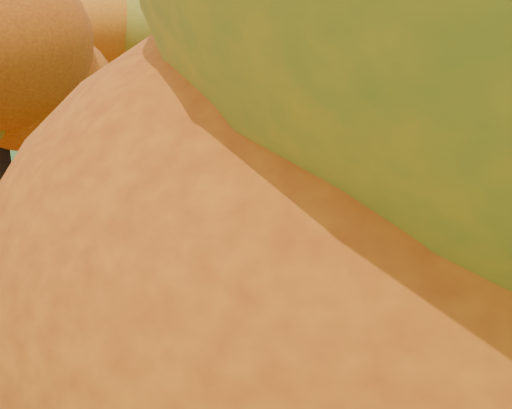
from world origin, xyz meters
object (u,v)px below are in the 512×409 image
at_px(streetlamp_near, 309,205).
at_px(car_dark, 324,138).
at_px(streetlamp_far, 386,101).
at_px(bus, 295,221).
at_px(car_white, 296,166).
at_px(streetlamp_mid, 367,126).
at_px(car_silver, 305,155).

distance_m(streetlamp_near, car_dark, 41.61).
xyz_separation_m(streetlamp_far, car_dark, (-6.30, -3.06, -3.98)).
relative_size(bus, car_white, 2.95).
distance_m(streetlamp_near, car_white, 26.77).
bearing_deg(streetlamp_mid, car_dark, 108.39).
distance_m(streetlamp_mid, bus, 14.68).
relative_size(streetlamp_mid, car_silver, 2.07).
bearing_deg(car_dark, streetlamp_near, -63.25).
xyz_separation_m(streetlamp_mid, car_dark, (-6.30, 18.94, -3.98)).
bearing_deg(car_silver, bus, -61.87).
bearing_deg(bus, car_silver, 102.28).
xyz_separation_m(bus, car_white, (-3.92, 17.90, -0.85)).
bearing_deg(bus, car_dark, 99.08).
bearing_deg(car_white, streetlamp_mid, -33.93).
xyz_separation_m(car_silver, car_dark, (0.00, 10.46, 0.05)).
bearing_deg(bus, streetlamp_mid, 83.16).
relative_size(bus, car_dark, 2.27).
relative_size(streetlamp_near, car_white, 2.18).
height_order(streetlamp_far, car_silver, streetlamp_far).
relative_size(streetlamp_mid, bus, 0.74).
xyz_separation_m(streetlamp_mid, streetlamp_far, (0.00, 22.00, 0.00)).
xyz_separation_m(bus, car_dark, (-4.08, 33.09, -0.79)).
height_order(bus, car_dark, bus).
height_order(streetlamp_far, bus, streetlamp_far).
relative_size(car_white, car_silver, 0.95).
bearing_deg(streetlamp_far, car_dark, -154.07).
height_order(streetlamp_far, car_dark, streetlamp_far).
xyz_separation_m(streetlamp_mid, car_white, (-6.13, 3.75, -4.05)).
xyz_separation_m(streetlamp_far, bus, (-2.22, -36.16, -3.19)).
height_order(streetlamp_near, car_silver, streetlamp_near).
relative_size(streetlamp_mid, streetlamp_far, 1.00).
bearing_deg(streetlamp_far, streetlamp_near, -90.00).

